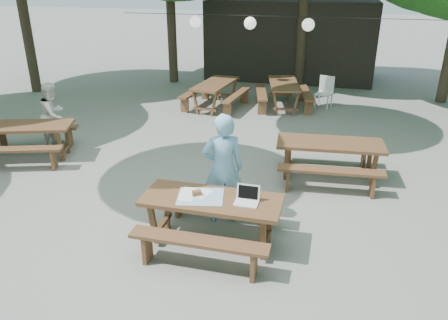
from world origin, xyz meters
TOP-DOWN VIEW (x-y plane):
  - ground at (0.00, 0.00)m, footprint 80.00×80.00m
  - pavilion at (0.50, 10.50)m, footprint 6.00×3.00m
  - main_picnic_table at (0.72, -1.18)m, footprint 2.00×1.58m
  - picnic_table_nw at (-4.05, 0.94)m, footprint 2.30×2.10m
  - picnic_table_ne at (2.29, 1.53)m, footprint 2.06×1.73m
  - picnic_table_far_w at (-1.12, 5.63)m, footprint 1.78×2.08m
  - picnic_table_far_e at (0.81, 6.16)m, footprint 1.95×2.19m
  - woman at (0.70, -0.48)m, footprint 0.76×0.63m
  - second_person at (-3.85, 1.75)m, footprint 0.64×0.78m
  - plastic_chair at (1.98, 6.51)m, footprint 0.54×0.54m
  - laptop at (1.23, -1.17)m, footprint 0.33×0.27m
  - tabletop_clutter at (0.53, -1.17)m, footprint 0.75×0.67m
  - paper_lanterns at (-0.19, 6.00)m, footprint 9.00×0.34m

SIDE VIEW (x-z plane):
  - ground at x=0.00m, z-range 0.00..0.00m
  - plastic_chair at x=1.98m, z-range -0.19..0.71m
  - main_picnic_table at x=0.72m, z-range 0.01..0.76m
  - picnic_table_nw at x=-4.05m, z-range 0.01..0.76m
  - picnic_table_ne at x=2.29m, z-range 0.01..0.76m
  - picnic_table_far_w at x=-1.12m, z-range 0.01..0.76m
  - picnic_table_far_e at x=0.81m, z-range 0.01..0.76m
  - second_person at x=-3.85m, z-range 0.00..1.48m
  - tabletop_clutter at x=0.53m, z-range 0.72..0.80m
  - laptop at x=1.23m, z-range 0.69..0.93m
  - woman at x=0.70m, z-range 0.00..1.79m
  - pavilion at x=0.50m, z-range 0.00..2.80m
  - paper_lanterns at x=-0.19m, z-range 2.21..2.59m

